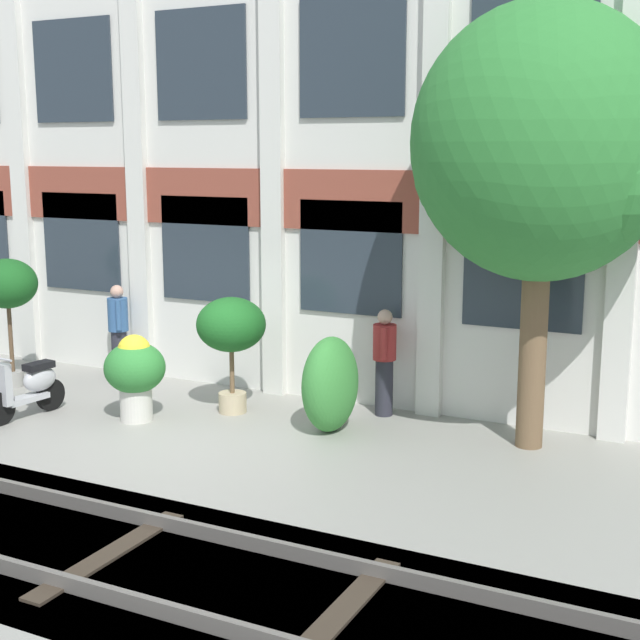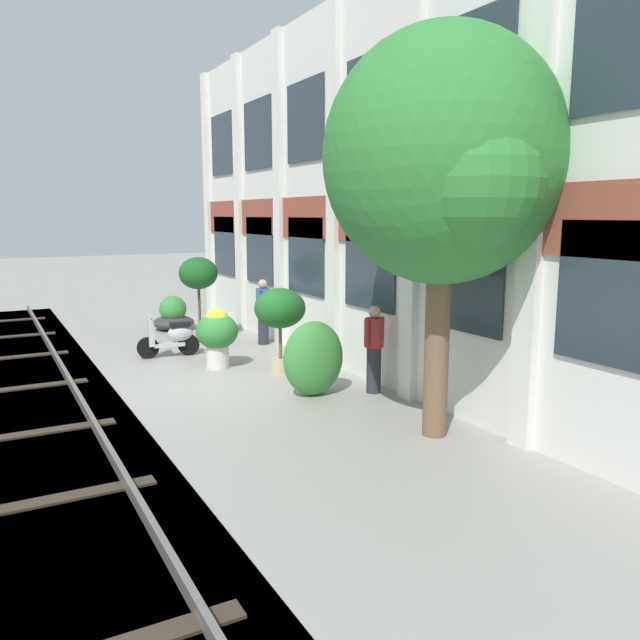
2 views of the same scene
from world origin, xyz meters
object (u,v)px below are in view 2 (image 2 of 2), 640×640
broadleaf_tree (442,165)px  potted_plant_wide_bowl (173,317)px  scooter_near_curb (171,337)px  potted_plant_ribbed_drum (217,333)px  potted_plant_tall_urn (280,312)px  topiary_hedge (314,358)px  potted_plant_low_pan (198,276)px  resident_watching_tracks (263,310)px  resident_by_doorway (374,347)px

broadleaf_tree → potted_plant_wide_bowl: (-10.13, -1.01, -3.46)m
scooter_near_curb → potted_plant_wide_bowl: bearing=-99.7°
potted_plant_ribbed_drum → potted_plant_tall_urn: (1.02, 0.97, 0.52)m
scooter_near_curb → potted_plant_ribbed_drum: bearing=116.8°
potted_plant_ribbed_drum → scooter_near_curb: potted_plant_ribbed_drum is taller
topiary_hedge → potted_plant_wide_bowl: bearing=-176.8°
broadleaf_tree → scooter_near_curb: size_ratio=4.09×
potted_plant_low_pan → resident_watching_tracks: 1.90m
potted_plant_ribbed_drum → scooter_near_curb: (-1.51, -0.56, -0.31)m
resident_watching_tracks → potted_plant_tall_urn: bearing=120.7°
resident_by_doorway → resident_watching_tracks: (-4.86, -0.04, 0.02)m
potted_plant_ribbed_drum → resident_watching_tracks: (-1.77, 1.81, 0.12)m
potted_plant_wide_bowl → resident_watching_tracks: bearing=24.9°
potted_plant_ribbed_drum → topiary_hedge: (2.71, 0.82, -0.08)m
broadleaf_tree → resident_by_doorway: size_ratio=3.59×
potted_plant_ribbed_drum → potted_plant_low_pan: (-3.00, 0.59, 0.91)m
broadleaf_tree → scooter_near_curb: bearing=-164.0°
potted_plant_ribbed_drum → potted_plant_wide_bowl: bearing=175.2°
potted_plant_low_pan → topiary_hedge: (5.71, 0.23, -0.99)m
broadleaf_tree → potted_plant_ribbed_drum: 6.32m
resident_by_doorway → broadleaf_tree: bearing=150.3°
broadleaf_tree → topiary_hedge: bearing=-167.4°
scooter_near_curb → resident_by_doorway: (4.59, 2.40, 0.41)m
potted_plant_wide_bowl → scooter_near_curb: bearing=-16.2°
potted_plant_low_pan → scooter_near_curb: potted_plant_low_pan is taller
potted_plant_ribbed_drum → resident_by_doorway: (3.09, 1.84, 0.10)m
potted_plant_ribbed_drum → potted_plant_tall_urn: bearing=43.4°
resident_by_doorway → potted_plant_wide_bowl: bearing=-8.4°
potted_plant_tall_urn → topiary_hedge: bearing=-4.9°
scooter_near_curb → resident_by_doorway: resident_by_doorway is taller
potted_plant_low_pan → resident_watching_tracks: potted_plant_low_pan is taller
broadleaf_tree → resident_by_doorway: broadleaf_tree is taller
broadleaf_tree → potted_plant_tall_urn: bearing=-174.1°
potted_plant_tall_urn → resident_by_doorway: potted_plant_tall_urn is taller
broadleaf_tree → resident_by_doorway: bearing=169.1°
resident_by_doorway → topiary_hedge: (-0.38, -1.02, -0.18)m
broadleaf_tree → scooter_near_curb: (-6.84, -1.97, -3.39)m
scooter_near_curb → resident_watching_tracks: (-0.26, 2.36, 0.42)m
broadleaf_tree → potted_plant_wide_bowl: size_ratio=4.98×
potted_plant_wide_bowl → broadleaf_tree: bearing=5.7°
broadleaf_tree → resident_watching_tracks: 7.71m
potted_plant_ribbed_drum → potted_plant_low_pan: 3.19m
potted_plant_low_pan → potted_plant_tall_urn: 4.06m
scooter_near_curb → potted_plant_tall_urn: bearing=127.5°
potted_plant_ribbed_drum → broadleaf_tree: bearing=14.8°
potted_plant_ribbed_drum → potted_plant_wide_bowl: size_ratio=1.11×
scooter_near_curb → resident_by_doorway: bearing=124.1°
topiary_hedge → potted_plant_tall_urn: bearing=175.1°
broadleaf_tree → resident_watching_tracks: (-7.10, 0.40, -2.97)m
broadleaf_tree → potted_plant_wide_bowl: bearing=-174.3°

